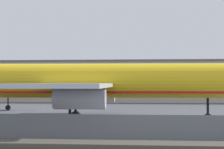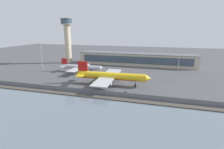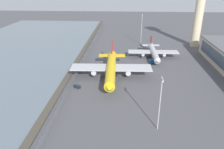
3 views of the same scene
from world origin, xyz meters
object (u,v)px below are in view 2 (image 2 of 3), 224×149
(baggage_tug, at_px, (125,93))
(apron_light_mast_apron_east, at_px, (178,66))
(control_tower, at_px, (67,37))
(apron_light_mast_apron_west, at_px, (41,56))
(passenger_jet_silver, at_px, (80,67))
(cargo_jet_yellow, at_px, (110,76))
(ops_van, at_px, (91,72))

(baggage_tug, distance_m, apron_light_mast_apron_east, 44.82)
(control_tower, bearing_deg, apron_light_mast_apron_west, -92.52)
(control_tower, bearing_deg, passenger_jet_silver, -49.28)
(cargo_jet_yellow, bearing_deg, control_tower, 136.25)
(cargo_jet_yellow, height_order, baggage_tug, cargo_jet_yellow)
(baggage_tug, distance_m, apron_light_mast_apron_west, 83.62)
(passenger_jet_silver, xyz_separation_m, apron_light_mast_apron_east, (73.12, -6.57, 6.64))
(ops_van, xyz_separation_m, control_tower, (-38.68, 34.79, 25.28))
(ops_van, distance_m, apron_light_mast_apron_east, 64.54)
(cargo_jet_yellow, xyz_separation_m, apron_light_mast_apron_east, (40.92, 18.30, 5.31))
(baggage_tug, height_order, apron_light_mast_apron_east, apron_light_mast_apron_east)
(passenger_jet_silver, xyz_separation_m, baggage_tug, (44.67, -39.75, -3.31))
(cargo_jet_yellow, distance_m, apron_light_mast_apron_east, 45.14)
(ops_van, bearing_deg, baggage_tug, -47.85)
(passenger_jet_silver, relative_size, control_tower, 0.80)
(ops_van, relative_size, apron_light_mast_apron_east, 0.29)
(ops_van, bearing_deg, passenger_jet_silver, 174.51)
(ops_van, distance_m, control_tower, 57.84)
(passenger_jet_silver, distance_m, ops_van, 9.98)
(control_tower, bearing_deg, ops_van, -41.96)
(cargo_jet_yellow, height_order, control_tower, control_tower)
(control_tower, distance_m, apron_light_mast_apron_east, 111.11)
(control_tower, xyz_separation_m, apron_light_mast_apron_east, (102.28, -40.44, -15.81))
(baggage_tug, bearing_deg, cargo_jet_yellow, 129.98)
(control_tower, xyz_separation_m, apron_light_mast_apron_west, (-1.76, -39.94, -13.72))
(passenger_jet_silver, height_order, apron_light_mast_apron_west, apron_light_mast_apron_west)
(ops_van, bearing_deg, cargo_jet_yellow, -46.57)
(cargo_jet_yellow, relative_size, passenger_jet_silver, 1.29)
(cargo_jet_yellow, relative_size, control_tower, 1.04)
(apron_light_mast_apron_west, bearing_deg, ops_van, 7.27)
(ops_van, xyz_separation_m, apron_light_mast_apron_west, (-40.44, -5.16, 11.56))
(apron_light_mast_apron_west, relative_size, apron_light_mast_apron_east, 1.22)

